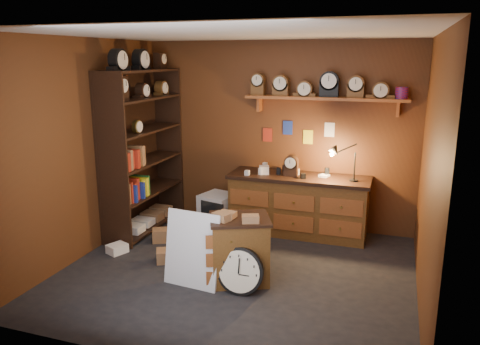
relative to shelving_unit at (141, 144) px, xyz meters
name	(u,v)px	position (x,y,z in m)	size (l,w,h in m)	color
floor	(237,272)	(1.79, -0.98, -1.25)	(4.00, 4.00, 0.00)	black
room_shell	(244,126)	(1.84, -0.87, 0.47)	(4.02, 3.62, 2.71)	#582F14
shelving_unit	(141,144)	(0.00, 0.00, 0.00)	(0.47, 1.60, 2.58)	black
workbench	(298,202)	(2.20, 0.49, -0.78)	(1.97, 0.66, 1.36)	brown
low_cabinet	(239,246)	(1.88, -1.16, -0.85)	(0.82, 0.77, 0.84)	brown
big_round_clock	(240,271)	(1.99, -1.44, -1.00)	(0.52, 0.17, 0.52)	black
white_panel	(193,284)	(1.42, -1.43, -1.25)	(0.64, 0.03, 0.86)	silver
mini_fridge	(218,210)	(1.01, 0.41, -1.01)	(0.57, 0.59, 0.48)	silver
floor_box_a	(167,256)	(0.87, -0.98, -1.18)	(0.25, 0.21, 0.15)	#9C6C44
floor_box_b	(117,249)	(0.14, -0.95, -1.20)	(0.19, 0.23, 0.12)	white
floor_box_c	(161,235)	(0.49, -0.42, -1.17)	(0.23, 0.19, 0.17)	#9C6C44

